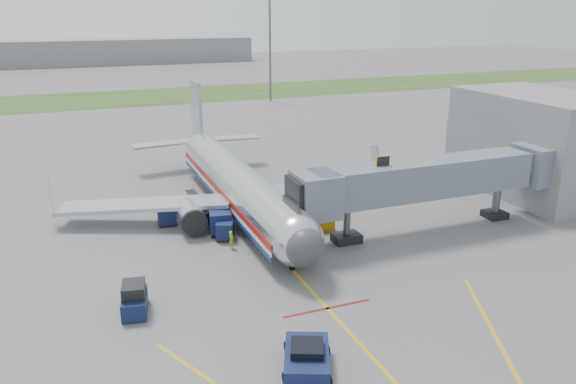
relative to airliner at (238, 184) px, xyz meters
name	(u,v)px	position (x,y,z in m)	size (l,w,h in m)	color
ground	(303,281)	(0.00, -15.25, -2.65)	(400.00, 400.00, 0.00)	#565659
grass_strip	(135,97)	(0.00, 74.75, -2.64)	(300.00, 25.00, 0.01)	#2D4C1E
apron_markings	(353,336)	(0.00, -22.65, -2.64)	(21.52, 50.00, 0.01)	gold
airliner	(238,184)	(0.00, 0.00, 0.00)	(32.10, 35.67, 10.25)	silver
jet_bridge	(422,180)	(12.86, -10.25, 1.82)	(25.30, 4.00, 6.90)	slate
terminal	(537,143)	(30.00, -5.25, 2.35)	(10.00, 16.00, 10.00)	slate
light_mast_right	(270,46)	(25.00, 59.75, 8.13)	(2.00, 0.44, 20.40)	#595B60
distant_terminal	(71,53)	(-10.00, 154.75, 1.35)	(120.00, 14.00, 8.00)	slate
pushback_tug	(307,360)	(-3.76, -24.60, -1.99)	(3.61, 4.37, 1.57)	#0D1139
baggage_tug	(134,300)	(-11.31, -15.23, -1.77)	(1.97, 3.05, 1.98)	#0D1139
baggage_cart_a	(221,223)	(-3.00, -4.86, -1.65)	(2.09, 2.09, 1.95)	#0D1139
baggage_cart_b	(167,215)	(-6.78, -1.03, -1.79)	(1.65, 1.65, 1.69)	#0D1139
baggage_cart_c	(225,231)	(-3.00, -6.16, -1.88)	(1.81, 1.81, 1.50)	#0D1139
belt_loader	(202,211)	(-3.54, -0.24, -2.15)	(2.04, 4.24, 2.00)	#0D1139
ground_power_cart	(324,223)	(5.41, -7.25, -2.02)	(1.63, 1.12, 1.26)	#CD940C
ramp_worker	(232,240)	(-3.00, -8.09, -1.91)	(0.54, 0.35, 1.47)	#8FCC18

